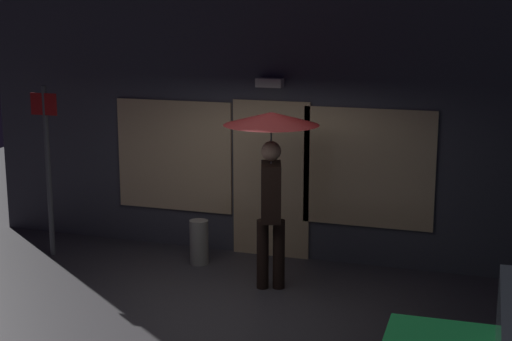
% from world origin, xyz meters
% --- Properties ---
extents(ground_plane, '(18.00, 18.00, 0.00)m').
position_xyz_m(ground_plane, '(0.00, 0.00, 0.00)').
color(ground_plane, '#423F44').
extents(building_facade, '(8.77, 0.48, 4.29)m').
position_xyz_m(building_facade, '(-0.00, 2.35, 2.12)').
color(building_facade, '#4C4C56').
rests_on(building_facade, ground).
extents(person_with_umbrella, '(1.16, 1.16, 2.22)m').
position_xyz_m(person_with_umbrella, '(0.39, 0.94, 1.71)').
color(person_with_umbrella, black).
rests_on(person_with_umbrella, ground).
extents(street_sign_post, '(0.40, 0.07, 2.40)m').
position_xyz_m(street_sign_post, '(-2.95, 1.23, 1.36)').
color(street_sign_post, '#595B60').
rests_on(street_sign_post, ground).
extents(sidewalk_bollard, '(0.26, 0.26, 0.61)m').
position_xyz_m(sidewalk_bollard, '(-0.82, 1.52, 0.31)').
color(sidewalk_bollard, '#9E998E').
rests_on(sidewalk_bollard, ground).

